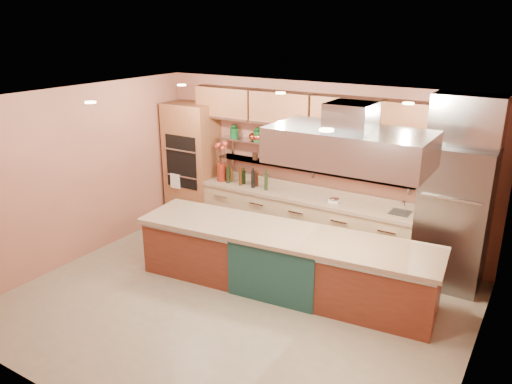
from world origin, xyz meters
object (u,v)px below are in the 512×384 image
Objects in this scene: green_canister at (290,141)px; copper_kettle at (253,137)px; flower_vase at (222,172)px; refrigerator at (453,218)px; kitchen_scale at (334,200)px; island at (283,261)px.

copper_kettle is at bearing 180.00° from green_canister.
refrigerator is at bearing -0.14° from flower_vase.
refrigerator is 6.38× the size of flower_vase.
flower_vase is 1.49m from green_canister.
copper_kettle is at bearing -173.98° from kitchen_scale.
refrigerator reaches higher than kitchen_scale.
island is 1.54m from kitchen_scale.
kitchen_scale is (0.15, 1.44, 0.53)m from island.
island is at bearing -64.41° from green_canister.
green_canister is at bearing 0.00° from copper_kettle.
island is 2.62m from flower_vase.
island is 26.50× the size of green_canister.
green_canister reaches higher than flower_vase.
copper_kettle reaches higher than flower_vase.
refrigerator is at bearing -4.71° from green_canister.
copper_kettle is 0.75m from green_canister.
island is 13.03× the size of flower_vase.
refrigerator reaches higher than flower_vase.
copper_kettle is (0.55, 0.22, 0.69)m from flower_vase.
flower_vase is 1.91× the size of copper_kettle.
island is 2.62m from copper_kettle.
green_canister is (-2.79, 0.23, 0.75)m from refrigerator.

